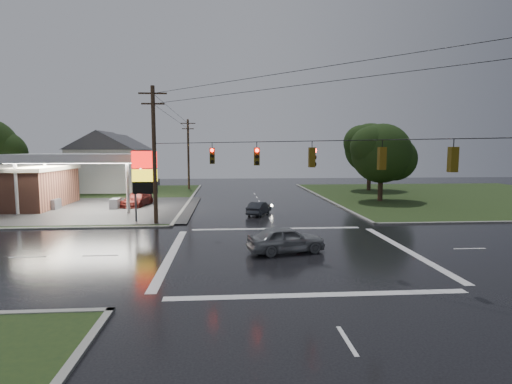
{
  "coord_description": "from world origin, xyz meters",
  "views": [
    {
      "loc": [
        -3.77,
        -22.83,
        6.04
      ],
      "look_at": [
        -1.68,
        5.48,
        3.0
      ],
      "focal_mm": 28.0,
      "sensor_mm": 36.0,
      "label": 1
    }
  ],
  "objects": [
    {
      "name": "tree_ne_near",
      "position": [
        14.14,
        21.99,
        5.56
      ],
      "size": [
        7.99,
        6.8,
        8.98
      ],
      "color": "black",
      "rests_on": "ground"
    },
    {
      "name": "house_near",
      "position": [
        -20.95,
        36.0,
        4.41
      ],
      "size": [
        11.05,
        8.48,
        8.6
      ],
      "color": "silver",
      "rests_on": "ground"
    },
    {
      "name": "car_pump",
      "position": [
        -13.28,
        20.02,
        0.75
      ],
      "size": [
        2.95,
        5.45,
        1.5
      ],
      "primitive_type": "imported",
      "rotation": [
        0.0,
        0.0,
        -0.17
      ],
      "color": "maroon",
      "rests_on": "ground"
    },
    {
      "name": "grass_nw",
      "position": [
        -26.0,
        26.0,
        0.04
      ],
      "size": [
        36.0,
        36.0,
        0.08
      ],
      "primitive_type": "cube",
      "color": "#1F3216",
      "rests_on": "ground"
    },
    {
      "name": "house_far",
      "position": [
        -21.95,
        48.0,
        4.41
      ],
      "size": [
        11.05,
        8.48,
        8.6
      ],
      "color": "silver",
      "rests_on": "ground"
    },
    {
      "name": "ground",
      "position": [
        0.0,
        0.0,
        0.0
      ],
      "size": [
        120.0,
        120.0,
        0.0
      ],
      "primitive_type": "plane",
      "color": "black",
      "rests_on": "ground"
    },
    {
      "name": "gas_station",
      "position": [
        -25.68,
        19.7,
        2.55
      ],
      "size": [
        26.2,
        18.0,
        5.6
      ],
      "color": "#2D2D2D",
      "rests_on": "ground"
    },
    {
      "name": "car_north",
      "position": [
        -0.8,
        13.7,
        0.61
      ],
      "size": [
        2.65,
        3.93,
        1.22
      ],
      "primitive_type": "imported",
      "rotation": [
        0.0,
        0.0,
        2.74
      ],
      "color": "#22262B",
      "rests_on": "ground"
    },
    {
      "name": "car_crossing",
      "position": [
        -0.31,
        0.0,
        0.78
      ],
      "size": [
        4.89,
        2.87,
        1.56
      ],
      "primitive_type": "imported",
      "rotation": [
        0.0,
        0.0,
        1.81
      ],
      "color": "gray",
      "rests_on": "ground"
    },
    {
      "name": "tree_ne_far",
      "position": [
        17.15,
        33.99,
        6.18
      ],
      "size": [
        8.46,
        7.2,
        9.8
      ],
      "color": "black",
      "rests_on": "ground"
    },
    {
      "name": "grass_ne",
      "position": [
        26.0,
        26.0,
        0.04
      ],
      "size": [
        36.0,
        36.0,
        0.08
      ],
      "primitive_type": "cube",
      "color": "#1F3216",
      "rests_on": "ground"
    },
    {
      "name": "utility_pole_n",
      "position": [
        -9.5,
        38.0,
        5.47
      ],
      "size": [
        2.2,
        0.32,
        10.5
      ],
      "color": "#382619",
      "rests_on": "ground"
    },
    {
      "name": "pylon_sign",
      "position": [
        -10.5,
        10.5,
        4.01
      ],
      "size": [
        2.0,
        0.35,
        6.0
      ],
      "color": "#59595E",
      "rests_on": "ground"
    },
    {
      "name": "utility_pole_nw",
      "position": [
        -9.5,
        9.5,
        5.72
      ],
      "size": [
        2.2,
        0.32,
        11.0
      ],
      "color": "#382619",
      "rests_on": "ground"
    },
    {
      "name": "traffic_signals",
      "position": [
        0.02,
        -0.02,
        6.48
      ],
      "size": [
        26.87,
        26.87,
        1.47
      ],
      "color": "black",
      "rests_on": "ground"
    }
  ]
}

